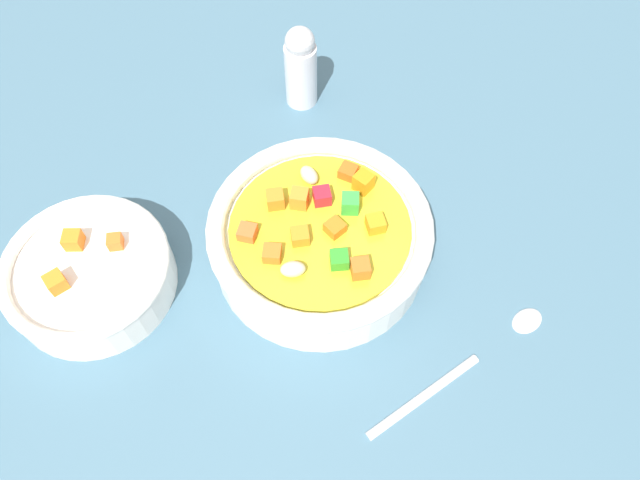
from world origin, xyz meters
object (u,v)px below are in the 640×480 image
spoon (472,360)px  side_bowl_small (90,274)px  pepper_shaker (301,67)px  soup_bowl_main (320,237)px

spoon → side_bowl_small: (22.77, -25.97, 1.88)cm
side_bowl_small → pepper_shaker: pepper_shaker is taller
side_bowl_small → pepper_shaker: size_ratio=1.54×
side_bowl_small → pepper_shaker: bearing=-164.6°
soup_bowl_main → side_bowl_small: soup_bowl_main is taller
spoon → pepper_shaker: bearing=81.3°
pepper_shaker → soup_bowl_main: bearing=59.4°
side_bowl_small → spoon: bearing=131.2°
spoon → side_bowl_small: size_ratio=1.30×
side_bowl_small → pepper_shaker: (-28.98, -7.97, 2.52)cm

